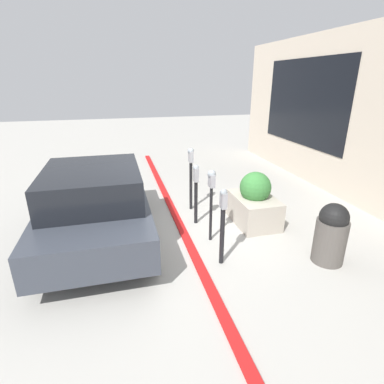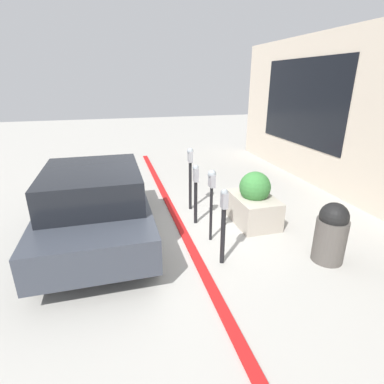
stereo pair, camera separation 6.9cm
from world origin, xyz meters
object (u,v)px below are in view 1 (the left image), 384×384
Objects in this scene: planter_box at (254,203)px; trash_bin at (331,234)px; parking_meter_fourth at (191,168)px; parked_car_front at (96,204)px; parking_meter_nearest at (223,219)px; parking_meter_middle at (196,186)px; parking_meter_second at (211,189)px.

trash_bin is (-1.70, -0.61, 0.06)m from planter_box.
parking_meter_fourth reaches higher than planter_box.
trash_bin is at bearing -114.79° from parked_car_front.
parking_meter_nearest is 0.35× the size of parked_car_front.
parked_car_front is (-0.22, 2.05, -0.09)m from parking_meter_middle.
parking_meter_fourth is at bearing -6.15° from parking_meter_middle.
planter_box is (-1.08, -1.14, -0.55)m from parking_meter_fourth.
parking_meter_fourth is (2.37, -0.06, 0.20)m from parking_meter_nearest.
parking_meter_middle is at bearing 173.85° from parking_meter_fourth.
parked_car_front reaches higher than planter_box.
parked_car_front reaches higher than parking_meter_second.
parking_meter_nearest is at bearing 178.62° from parking_meter_fourth.
planter_box is at bearing -91.64° from parked_car_front.
parking_meter_nearest reaches higher than trash_bin.
parking_meter_middle is at bearing 42.41° from trash_bin.
parking_meter_fourth reaches higher than parked_car_front.
planter_box is (1.29, -1.20, -0.35)m from parking_meter_nearest.
parking_meter_middle is at bearing 0.93° from parking_meter_nearest.
parking_meter_middle is 1.32m from planter_box.
parked_car_front is at bearing 74.83° from parking_meter_second.
parking_meter_second is 2.20m from trash_bin.
parking_meter_second is at bearing 112.93° from planter_box.
parking_meter_nearest is 1.88m from trash_bin.
planter_box is 1.12× the size of trash_bin.
parking_meter_fourth reaches higher than trash_bin.
planter_box is (0.48, -1.14, -0.60)m from parking_meter_second.
parking_meter_second is (0.81, -0.06, 0.25)m from parking_meter_nearest.
parking_meter_middle is 0.79m from parking_meter_fourth.
parking_meter_second reaches higher than planter_box.
parking_meter_middle is 0.88× the size of parking_meter_fourth.
parking_meter_middle is at bearing -83.98° from parked_car_front.
parked_car_front is 3.61× the size of trash_bin.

